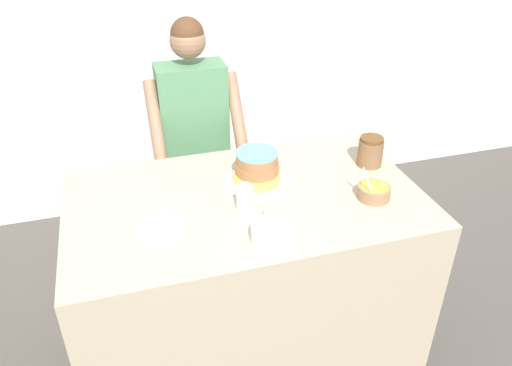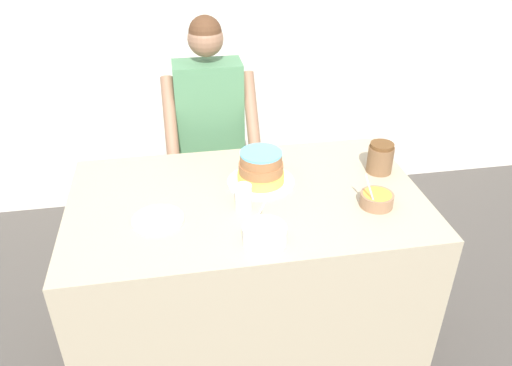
{
  "view_description": "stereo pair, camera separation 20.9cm",
  "coord_description": "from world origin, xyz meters",
  "px_view_note": "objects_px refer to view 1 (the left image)",
  "views": [
    {
      "loc": [
        -0.48,
        -1.32,
        2.14
      ],
      "look_at": [
        0.03,
        0.42,
        1.04
      ],
      "focal_mm": 35.0,
      "sensor_mm": 36.0,
      "label": 1
    },
    {
      "loc": [
        -0.28,
        -1.37,
        2.14
      ],
      "look_at": [
        0.03,
        0.42,
        1.04
      ],
      "focal_mm": 35.0,
      "sensor_mm": 36.0,
      "label": 2
    }
  ],
  "objects_px": {
    "ceramic_plate": "(161,226)",
    "stoneware_jar": "(370,151)",
    "frosting_bowl_orange": "(374,192)",
    "drinking_glass": "(245,198)",
    "frosting_bowl_white": "(273,233)",
    "person_baker": "(194,130)",
    "cake": "(257,169)"
  },
  "relations": [
    {
      "from": "drinking_glass",
      "to": "ceramic_plate",
      "type": "distance_m",
      "value": 0.36
    },
    {
      "from": "drinking_glass",
      "to": "stoneware_jar",
      "type": "relative_size",
      "value": 0.77
    },
    {
      "from": "stoneware_jar",
      "to": "frosting_bowl_white",
      "type": "bearing_deg",
      "value": -145.18
    },
    {
      "from": "ceramic_plate",
      "to": "person_baker",
      "type": "bearing_deg",
      "value": 71.29
    },
    {
      "from": "person_baker",
      "to": "frosting_bowl_white",
      "type": "distance_m",
      "value": 1.1
    },
    {
      "from": "cake",
      "to": "drinking_glass",
      "type": "bearing_deg",
      "value": -119.58
    },
    {
      "from": "frosting_bowl_white",
      "to": "drinking_glass",
      "type": "bearing_deg",
      "value": 100.3
    },
    {
      "from": "person_baker",
      "to": "frosting_bowl_white",
      "type": "xyz_separation_m",
      "value": [
        0.11,
        -1.09,
        0.05
      ]
    },
    {
      "from": "cake",
      "to": "drinking_glass",
      "type": "relative_size",
      "value": 2.73
    },
    {
      "from": "frosting_bowl_orange",
      "to": "ceramic_plate",
      "type": "relative_size",
      "value": 0.76
    },
    {
      "from": "drinking_glass",
      "to": "stoneware_jar",
      "type": "distance_m",
      "value": 0.72
    },
    {
      "from": "frosting_bowl_white",
      "to": "cake",
      "type": "bearing_deg",
      "value": 81.43
    },
    {
      "from": "person_baker",
      "to": "frosting_bowl_white",
      "type": "height_order",
      "value": "person_baker"
    },
    {
      "from": "ceramic_plate",
      "to": "stoneware_jar",
      "type": "xyz_separation_m",
      "value": [
        1.05,
        0.23,
        0.07
      ]
    },
    {
      "from": "drinking_glass",
      "to": "ceramic_plate",
      "type": "relative_size",
      "value": 0.54
    },
    {
      "from": "drinking_glass",
      "to": "stoneware_jar",
      "type": "xyz_separation_m",
      "value": [
        0.69,
        0.2,
        0.02
      ]
    },
    {
      "from": "cake",
      "to": "ceramic_plate",
      "type": "xyz_separation_m",
      "value": [
        -0.47,
        -0.22,
        -0.06
      ]
    },
    {
      "from": "frosting_bowl_white",
      "to": "ceramic_plate",
      "type": "relative_size",
      "value": 0.8
    },
    {
      "from": "drinking_glass",
      "to": "stoneware_jar",
      "type": "height_order",
      "value": "stoneware_jar"
    },
    {
      "from": "ceramic_plate",
      "to": "cake",
      "type": "bearing_deg",
      "value": 25.56
    },
    {
      "from": "frosting_bowl_orange",
      "to": "drinking_glass",
      "type": "relative_size",
      "value": 1.42
    },
    {
      "from": "ceramic_plate",
      "to": "stoneware_jar",
      "type": "height_order",
      "value": "stoneware_jar"
    },
    {
      "from": "person_baker",
      "to": "drinking_glass",
      "type": "xyz_separation_m",
      "value": [
        0.06,
        -0.85,
        0.06
      ]
    },
    {
      "from": "cake",
      "to": "drinking_glass",
      "type": "distance_m",
      "value": 0.22
    },
    {
      "from": "person_baker",
      "to": "cake",
      "type": "height_order",
      "value": "person_baker"
    },
    {
      "from": "drinking_glass",
      "to": "ceramic_plate",
      "type": "height_order",
      "value": "drinking_glass"
    },
    {
      "from": "person_baker",
      "to": "cake",
      "type": "bearing_deg",
      "value": -75.17
    },
    {
      "from": "frosting_bowl_orange",
      "to": "drinking_glass",
      "type": "xyz_separation_m",
      "value": [
        -0.56,
        0.08,
        0.02
      ]
    },
    {
      "from": "frosting_bowl_white",
      "to": "stoneware_jar",
      "type": "distance_m",
      "value": 0.78
    },
    {
      "from": "frosting_bowl_white",
      "to": "drinking_glass",
      "type": "distance_m",
      "value": 0.25
    },
    {
      "from": "person_baker",
      "to": "ceramic_plate",
      "type": "relative_size",
      "value": 7.36
    },
    {
      "from": "ceramic_plate",
      "to": "stoneware_jar",
      "type": "distance_m",
      "value": 1.07
    }
  ]
}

